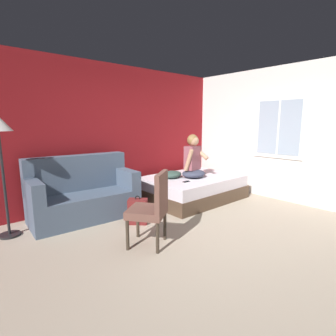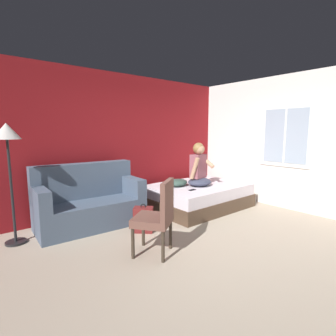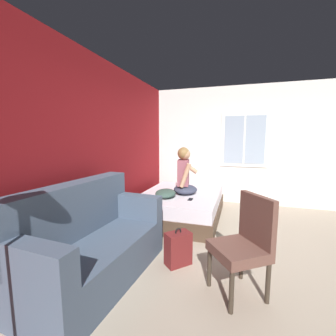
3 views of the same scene
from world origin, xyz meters
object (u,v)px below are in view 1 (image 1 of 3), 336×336
(person_seated, at_px, (193,160))
(throw_pillow, at_px, (171,174))
(cell_phone, at_px, (186,182))
(couch, at_px, (83,195))
(side_chair, at_px, (152,206))
(backpack, at_px, (138,212))
(bed, at_px, (192,188))

(person_seated, relative_size, throw_pillow, 1.82)
(cell_phone, bearing_deg, person_seated, 118.28)
(couch, height_order, side_chair, couch)
(person_seated, distance_m, cell_phone, 0.56)
(backpack, xyz_separation_m, throw_pillow, (1.21, 0.56, 0.36))
(throw_pillow, bearing_deg, person_seated, -34.74)
(person_seated, bearing_deg, cell_phone, -152.62)
(throw_pillow, bearing_deg, couch, 171.52)
(bed, distance_m, backpack, 1.68)
(bed, bearing_deg, backpack, -166.90)
(throw_pillow, bearing_deg, backpack, -155.21)
(backpack, bearing_deg, throw_pillow, 24.79)
(person_seated, bearing_deg, throw_pillow, 145.26)
(side_chair, height_order, backpack, side_chair)
(side_chair, distance_m, person_seated, 2.17)
(couch, height_order, person_seated, person_seated)
(side_chair, distance_m, throw_pillow, 2.00)
(couch, distance_m, side_chair, 1.60)
(bed, xyz_separation_m, person_seated, (-0.06, -0.08, 0.60))
(side_chair, height_order, cell_phone, side_chair)
(cell_phone, bearing_deg, bed, 122.54)
(couch, bearing_deg, person_seated, -13.67)
(throw_pillow, xyz_separation_m, cell_phone, (-0.03, -0.46, -0.07))
(throw_pillow, distance_m, cell_phone, 0.46)
(person_seated, height_order, cell_phone, person_seated)
(throw_pillow, relative_size, cell_phone, 3.33)
(bed, relative_size, throw_pillow, 4.15)
(couch, relative_size, person_seated, 1.99)
(side_chair, relative_size, cell_phone, 6.81)
(bed, xyz_separation_m, cell_phone, (-0.45, -0.28, 0.25))
(side_chair, xyz_separation_m, person_seated, (1.87, 1.06, 0.30))
(backpack, height_order, throw_pillow, throw_pillow)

